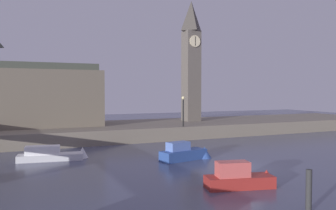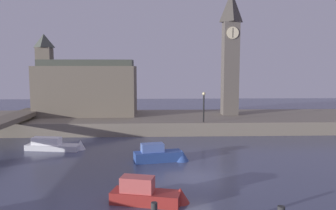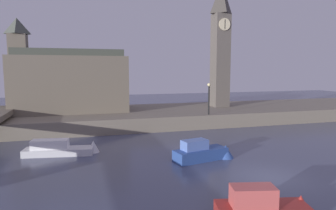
{
  "view_description": "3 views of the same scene",
  "coord_description": "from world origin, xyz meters",
  "px_view_note": "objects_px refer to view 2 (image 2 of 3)",
  "views": [
    {
      "loc": [
        -15.08,
        -20.72,
        5.49
      ],
      "look_at": [
        0.77,
        14.41,
        3.94
      ],
      "focal_mm": 37.94,
      "sensor_mm": 36.0,
      "label": 1
    },
    {
      "loc": [
        -2.68,
        -22.41,
        7.53
      ],
      "look_at": [
        -1.2,
        16.13,
        3.28
      ],
      "focal_mm": 35.99,
      "sensor_mm": 36.0,
      "label": 2
    },
    {
      "loc": [
        -10.36,
        -14.56,
        6.31
      ],
      "look_at": [
        -1.9,
        14.37,
        2.71
      ],
      "focal_mm": 31.85,
      "sensor_mm": 36.0,
      "label": 3
    }
  ],
  "objects_px": {
    "streetlamp": "(204,103)",
    "boat_dinghy_red": "(152,194)",
    "boat_tour_blue": "(162,155)",
    "parliament_hall": "(85,88)",
    "clock_tower": "(230,51)",
    "boat_ferry_white": "(59,146)"
  },
  "relations": [
    {
      "from": "clock_tower",
      "to": "boat_tour_blue",
      "type": "height_order",
      "value": "clock_tower"
    },
    {
      "from": "boat_tour_blue",
      "to": "boat_dinghy_red",
      "type": "bearing_deg",
      "value": -95.22
    },
    {
      "from": "streetlamp",
      "to": "boat_tour_blue",
      "type": "bearing_deg",
      "value": -115.15
    },
    {
      "from": "parliament_hall",
      "to": "boat_dinghy_red",
      "type": "relative_size",
      "value": 2.67
    },
    {
      "from": "parliament_hall",
      "to": "boat_tour_blue",
      "type": "bearing_deg",
      "value": -60.62
    },
    {
      "from": "streetlamp",
      "to": "boat_ferry_white",
      "type": "distance_m",
      "value": 15.91
    },
    {
      "from": "streetlamp",
      "to": "boat_dinghy_red",
      "type": "bearing_deg",
      "value": -106.61
    },
    {
      "from": "clock_tower",
      "to": "boat_ferry_white",
      "type": "xyz_separation_m",
      "value": [
        -18.56,
        -12.33,
        -9.27
      ]
    },
    {
      "from": "streetlamp",
      "to": "boat_ferry_white",
      "type": "height_order",
      "value": "streetlamp"
    },
    {
      "from": "boat_tour_blue",
      "to": "boat_dinghy_red",
      "type": "xyz_separation_m",
      "value": [
        -0.78,
        -8.55,
        -0.0
      ]
    },
    {
      "from": "boat_ferry_white",
      "to": "clock_tower",
      "type": "bearing_deg",
      "value": 33.61
    },
    {
      "from": "clock_tower",
      "to": "parliament_hall",
      "type": "bearing_deg",
      "value": 177.91
    },
    {
      "from": "parliament_hall",
      "to": "clock_tower",
      "type": "bearing_deg",
      "value": -2.09
    },
    {
      "from": "clock_tower",
      "to": "boat_tour_blue",
      "type": "relative_size",
      "value": 3.36
    },
    {
      "from": "clock_tower",
      "to": "streetlamp",
      "type": "relative_size",
      "value": 4.66
    },
    {
      "from": "boat_dinghy_red",
      "to": "streetlamp",
      "type": "bearing_deg",
      "value": 73.39
    },
    {
      "from": "streetlamp",
      "to": "boat_tour_blue",
      "type": "xyz_separation_m",
      "value": [
        -4.85,
        -10.33,
        -3.12
      ]
    },
    {
      "from": "streetlamp",
      "to": "boat_dinghy_red",
      "type": "relative_size",
      "value": 0.72
    },
    {
      "from": "clock_tower",
      "to": "streetlamp",
      "type": "bearing_deg",
      "value": -124.77
    },
    {
      "from": "streetlamp",
      "to": "boat_ferry_white",
      "type": "bearing_deg",
      "value": -156.57
    },
    {
      "from": "parliament_hall",
      "to": "boat_dinghy_red",
      "type": "distance_m",
      "value": 27.56
    },
    {
      "from": "clock_tower",
      "to": "boat_tour_blue",
      "type": "bearing_deg",
      "value": -118.96
    }
  ]
}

